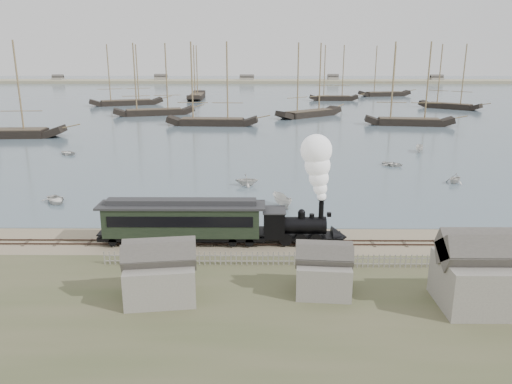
{
  "coord_description": "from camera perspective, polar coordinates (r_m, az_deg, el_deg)",
  "views": [
    {
      "loc": [
        -2.83,
        -46.22,
        17.53
      ],
      "look_at": [
        -3.14,
        3.53,
        3.5
      ],
      "focal_mm": 35.0,
      "sensor_mm": 36.0,
      "label": 1
    }
  ],
  "objects": [
    {
      "name": "schooner_4",
      "position": [
        128.55,
        17.4,
        11.72
      ],
      "size": [
        21.64,
        7.82,
        20.0
      ],
      "primitive_type": null,
      "rotation": [
        0.0,
        0.0,
        -0.14
      ],
      "color": "black",
      "rests_on": "harbor_water"
    },
    {
      "name": "schooner_7",
      "position": [
        195.77,
        -6.89,
        13.45
      ],
      "size": [
        6.18,
        24.86,
        20.0
      ],
      "primitive_type": null,
      "rotation": [
        0.0,
        0.0,
        1.59
      ],
      "color": "black",
      "rests_on": "harbor_water"
    },
    {
      "name": "rowboat_3",
      "position": [
        82.01,
        15.34,
        3.13
      ],
      "size": [
        3.79,
        4.07,
        0.69
      ],
      "primitive_type": "imported",
      "rotation": [
        0.0,
        0.0,
        1.0
      ],
      "color": "silver",
      "rests_on": "harbor_water"
    },
    {
      "name": "rowboat_1",
      "position": [
        67.28,
        -1.06,
        1.42
      ],
      "size": [
        2.79,
        3.21,
        1.65
      ],
      "primitive_type": "imported",
      "rotation": [
        0.0,
        0.0,
        1.6
      ],
      "color": "silver",
      "rests_on": "harbor_water"
    },
    {
      "name": "harbor_water",
      "position": [
        216.94,
        1.13,
        11.12
      ],
      "size": [
        600.0,
        336.0,
        0.06
      ],
      "primitive_type": "cube",
      "color": "#4B5B6B",
      "rests_on": "ground"
    },
    {
      "name": "locomotive",
      "position": [
        46.34,
        6.55,
        -0.56
      ],
      "size": [
        8.02,
        2.99,
        9.99
      ],
      "color": "black",
      "rests_on": "ground"
    },
    {
      "name": "rail_track",
      "position": [
        47.64,
        3.76,
        -5.83
      ],
      "size": [
        120.0,
        1.8,
        0.16
      ],
      "color": "#3E2A22",
      "rests_on": "ground"
    },
    {
      "name": "schooner_3",
      "position": [
        140.57,
        6.22,
        12.61
      ],
      "size": [
        20.09,
        17.5,
        20.0
      ],
      "primitive_type": null,
      "rotation": [
        0.0,
        0.0,
        0.68
      ],
      "color": "black",
      "rests_on": "harbor_water"
    },
    {
      "name": "rowboat_5",
      "position": [
        94.91,
        18.16,
        4.74
      ],
      "size": [
        3.47,
        2.11,
        1.26
      ],
      "primitive_type": "imported",
      "rotation": [
        0.0,
        0.0,
        2.85
      ],
      "color": "silver",
      "rests_on": "harbor_water"
    },
    {
      "name": "rowboat_0",
      "position": [
        64.37,
        -21.93,
        -0.81
      ],
      "size": [
        4.6,
        4.41,
        0.78
      ],
      "primitive_type": "imported",
      "rotation": [
        0.0,
        0.0,
        0.66
      ],
      "color": "silver",
      "rests_on": "harbor_water"
    },
    {
      "name": "shed_right",
      "position": [
        39.95,
        24.2,
        -11.78
      ],
      "size": [
        6.0,
        5.0,
        5.1
      ],
      "primitive_type": null,
      "color": "gray",
      "rests_on": "ground"
    },
    {
      "name": "picket_fence_west",
      "position": [
        43.11,
        -4.6,
        -8.3
      ],
      "size": [
        19.0,
        0.1,
        1.2
      ],
      "primitive_type": null,
      "color": "gray",
      "rests_on": "ground"
    },
    {
      "name": "schooner_9",
      "position": [
        212.96,
        14.63,
        13.24
      ],
      "size": [
        21.74,
        8.72,
        20.0
      ],
      "primitive_type": null,
      "rotation": [
        0.0,
        0.0,
        0.19
      ],
      "color": "black",
      "rests_on": "harbor_water"
    },
    {
      "name": "rowboat_2",
      "position": [
        58.2,
        2.97,
        -1.01
      ],
      "size": [
        3.93,
        2.79,
        1.42
      ],
      "primitive_type": "imported",
      "rotation": [
        0.0,
        0.0,
        3.57
      ],
      "color": "silver",
      "rests_on": "harbor_water"
    },
    {
      "name": "passenger_coach",
      "position": [
        47.3,
        -8.44,
        -3.12
      ],
      "size": [
        15.56,
        3.0,
        3.78
      ],
      "color": "black",
      "rests_on": "ground"
    },
    {
      "name": "ground",
      "position": [
        49.51,
        3.63,
        -5.02
      ],
      "size": [
        600.0,
        600.0,
        0.0
      ],
      "primitive_type": "plane",
      "color": "gray",
      "rests_on": "ground"
    },
    {
      "name": "shed_mid",
      "position": [
        38.75,
        7.63,
        -11.3
      ],
      "size": [
        4.0,
        3.5,
        3.6
      ],
      "primitive_type": null,
      "color": "gray",
      "rests_on": "ground"
    },
    {
      "name": "schooner_2",
      "position": [
        123.29,
        -5.12,
        12.21
      ],
      "size": [
        22.51,
        6.33,
        20.0
      ],
      "primitive_type": null,
      "rotation": [
        0.0,
        0.0,
        -0.05
      ],
      "color": "black",
      "rests_on": "harbor_water"
    },
    {
      "name": "schooner_1",
      "position": [
        146.25,
        -11.75,
        12.5
      ],
      "size": [
        23.16,
        11.58,
        20.0
      ],
      "primitive_type": null,
      "rotation": [
        0.0,
        0.0,
        0.3
      ],
      "color": "black",
      "rests_on": "harbor_water"
    },
    {
      "name": "shed_left",
      "position": [
        38.24,
        -10.72,
        -11.84
      ],
      "size": [
        5.0,
        4.0,
        4.1
      ],
      "primitive_type": null,
      "color": "gray",
      "rests_on": "ground"
    },
    {
      "name": "schooner_8",
      "position": [
        189.64,
        8.99,
        13.3
      ],
      "size": [
        17.81,
        4.47,
        20.0
      ],
      "primitive_type": null,
      "rotation": [
        0.0,
        0.0,
        0.02
      ],
      "color": "black",
      "rests_on": "harbor_water"
    },
    {
      "name": "beached_dinghy",
      "position": [
        50.03,
        -9.64,
        -4.45
      ],
      "size": [
        4.0,
        4.93,
        0.9
      ],
      "primitive_type": "imported",
      "rotation": [
        0.0,
        0.0,
        1.34
      ],
      "color": "silver",
      "rests_on": "ground"
    },
    {
      "name": "schooner_5",
      "position": [
        171.21,
        21.55,
        12.18
      ],
      "size": [
        17.62,
        15.43,
        20.0
      ],
      "primitive_type": null,
      "rotation": [
        0.0,
        0.0,
        -0.68
      ],
      "color": "black",
      "rests_on": "harbor_water"
    },
    {
      "name": "picket_fence_east",
      "position": [
        45.18,
        20.37,
        -8.13
      ],
      "size": [
        15.0,
        0.1,
        1.2
      ],
      "primitive_type": null,
      "color": "gray",
      "rests_on": "ground"
    },
    {
      "name": "rowboat_6",
      "position": [
        94.18,
        -20.76,
        4.24
      ],
      "size": [
        3.81,
        4.09,
        0.69
      ],
      "primitive_type": "imported",
      "rotation": [
        0.0,
        0.0,
        4.14
      ],
      "color": "silver",
      "rests_on": "harbor_water"
    },
    {
      "name": "rowboat_4",
      "position": [
        73.83,
        21.8,
        1.48
      ],
      "size": [
        3.52,
        3.56,
        1.42
      ],
      "primitive_type": "imported",
      "rotation": [
        0.0,
        0.0,
        5.41
      ],
      "color": "silver",
      "rests_on": "harbor_water"
    },
    {
      "name": "far_spit",
      "position": [
        296.75,
        0.93,
        12.36
      ],
      "size": [
        500.0,
        20.0,
        1.8
      ],
      "primitive_type": "cube",
      "color": "tan",
      "rests_on": "ground"
    },
    {
      "name": "schooner_6",
      "position": [
        176.51,
        -14.78,
        12.82
      ],
      "size": [
        24.49,
        13.77,
        20.0
      ],
      "primitive_type": null,
      "rotation": [
        0.0,
        0.0,
        0.36
      ],
      "color": "black",
      "rests_on": "harbor_water"
    }
  ]
}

